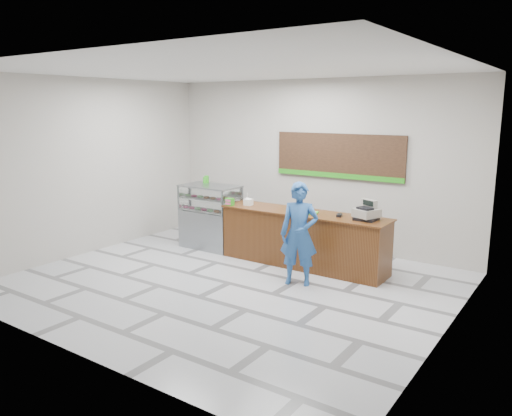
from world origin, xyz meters
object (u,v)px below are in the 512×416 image
Objects in this scene: sales_counter at (303,239)px; serving_tray at (307,212)px; customer at (299,234)px; cash_register at (367,213)px; display_case at (211,216)px.

serving_tray is at bearing -25.00° from sales_counter.
customer is (0.32, -0.85, -0.18)m from serving_tray.
cash_register is 1.25m from customer.
serving_tray is at bearing -1.23° from display_case.
serving_tray is 0.92m from customer.
serving_tray is 0.24× the size of customer.
serving_tray reaches higher than sales_counter.
sales_counter is at bearing 142.95° from serving_tray.
customer reaches higher than sales_counter.
cash_register reaches higher than display_case.
sales_counter is 6.81× the size of cash_register.
display_case is 3.17× the size of serving_tray.
customer is (-0.79, -0.93, -0.29)m from cash_register.
display_case reaches higher than sales_counter.
cash_register reaches higher than sales_counter.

